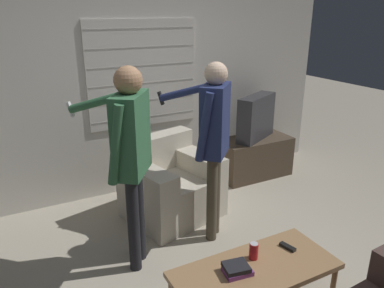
{
  "coord_description": "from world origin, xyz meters",
  "views": [
    {
      "loc": [
        -1.38,
        -2.04,
        2.08
      ],
      "look_at": [
        0.02,
        0.63,
        1.0
      ],
      "focal_mm": 35.0,
      "sensor_mm": 36.0,
      "label": 1
    }
  ],
  "objects_px": {
    "armchair_beige": "(170,185)",
    "person_right_standing": "(213,133)",
    "book_stack": "(237,269)",
    "soda_can": "(254,251)",
    "spare_remote": "(288,247)",
    "tv": "(256,117)",
    "person_left_standing": "(130,146)",
    "coffee_table": "(255,272)"
  },
  "relations": [
    {
      "from": "armchair_beige",
      "to": "soda_can",
      "type": "xyz_separation_m",
      "value": [
        -0.0,
        -1.47,
        0.11
      ]
    },
    {
      "from": "tv",
      "to": "book_stack",
      "type": "bearing_deg",
      "value": 23.66
    },
    {
      "from": "armchair_beige",
      "to": "book_stack",
      "type": "height_order",
      "value": "armchair_beige"
    },
    {
      "from": "book_stack",
      "to": "spare_remote",
      "type": "bearing_deg",
      "value": 6.67
    },
    {
      "from": "armchair_beige",
      "to": "coffee_table",
      "type": "relative_size",
      "value": 0.89
    },
    {
      "from": "tv",
      "to": "person_right_standing",
      "type": "bearing_deg",
      "value": 11.5
    },
    {
      "from": "spare_remote",
      "to": "book_stack",
      "type": "bearing_deg",
      "value": 173.59
    },
    {
      "from": "tv",
      "to": "spare_remote",
      "type": "distance_m",
      "value": 2.22
    },
    {
      "from": "book_stack",
      "to": "coffee_table",
      "type": "bearing_deg",
      "value": -5.14
    },
    {
      "from": "spare_remote",
      "to": "armchair_beige",
      "type": "bearing_deg",
      "value": 88.37
    },
    {
      "from": "spare_remote",
      "to": "coffee_table",
      "type": "bearing_deg",
      "value": 178.52
    },
    {
      "from": "coffee_table",
      "to": "person_right_standing",
      "type": "bearing_deg",
      "value": 76.74
    },
    {
      "from": "armchair_beige",
      "to": "person_right_standing",
      "type": "relative_size",
      "value": 0.63
    },
    {
      "from": "book_stack",
      "to": "soda_can",
      "type": "xyz_separation_m",
      "value": [
        0.2,
        0.08,
        0.03
      ]
    },
    {
      "from": "book_stack",
      "to": "spare_remote",
      "type": "distance_m",
      "value": 0.51
    },
    {
      "from": "coffee_table",
      "to": "tv",
      "type": "xyz_separation_m",
      "value": [
        1.44,
        1.96,
        0.45
      ]
    },
    {
      "from": "person_left_standing",
      "to": "soda_can",
      "type": "relative_size",
      "value": 13.54
    },
    {
      "from": "armchair_beige",
      "to": "person_right_standing",
      "type": "height_order",
      "value": "person_right_standing"
    },
    {
      "from": "book_stack",
      "to": "armchair_beige",
      "type": "bearing_deg",
      "value": 82.64
    },
    {
      "from": "armchair_beige",
      "to": "person_left_standing",
      "type": "relative_size",
      "value": 0.62
    },
    {
      "from": "armchair_beige",
      "to": "person_left_standing",
      "type": "distance_m",
      "value": 1.15
    },
    {
      "from": "tv",
      "to": "spare_remote",
      "type": "relative_size",
      "value": 5.08
    },
    {
      "from": "tv",
      "to": "book_stack",
      "type": "relative_size",
      "value": 3.35
    },
    {
      "from": "book_stack",
      "to": "soda_can",
      "type": "distance_m",
      "value": 0.22
    },
    {
      "from": "coffee_table",
      "to": "person_right_standing",
      "type": "xyz_separation_m",
      "value": [
        0.24,
        1.0,
        0.71
      ]
    },
    {
      "from": "coffee_table",
      "to": "spare_remote",
      "type": "distance_m",
      "value": 0.36
    },
    {
      "from": "coffee_table",
      "to": "person_left_standing",
      "type": "height_order",
      "value": "person_left_standing"
    },
    {
      "from": "person_left_standing",
      "to": "tv",
      "type": "bearing_deg",
      "value": -26.95
    },
    {
      "from": "person_left_standing",
      "to": "spare_remote",
      "type": "height_order",
      "value": "person_left_standing"
    },
    {
      "from": "book_stack",
      "to": "soda_can",
      "type": "bearing_deg",
      "value": 22.02
    },
    {
      "from": "armchair_beige",
      "to": "person_right_standing",
      "type": "bearing_deg",
      "value": 94.37
    },
    {
      "from": "tv",
      "to": "person_left_standing",
      "type": "height_order",
      "value": "person_left_standing"
    },
    {
      "from": "person_left_standing",
      "to": "spare_remote",
      "type": "distance_m",
      "value": 1.43
    },
    {
      "from": "tv",
      "to": "soda_can",
      "type": "bearing_deg",
      "value": 26.19
    },
    {
      "from": "soda_can",
      "to": "spare_remote",
      "type": "bearing_deg",
      "value": -4.12
    },
    {
      "from": "coffee_table",
      "to": "tv",
      "type": "distance_m",
      "value": 2.48
    },
    {
      "from": "tv",
      "to": "book_stack",
      "type": "distance_m",
      "value": 2.55
    },
    {
      "from": "book_stack",
      "to": "soda_can",
      "type": "relative_size",
      "value": 1.63
    },
    {
      "from": "spare_remote",
      "to": "person_right_standing",
      "type": "bearing_deg",
      "value": 84.04
    },
    {
      "from": "person_right_standing",
      "to": "spare_remote",
      "type": "bearing_deg",
      "value": -128.91
    },
    {
      "from": "coffee_table",
      "to": "person_right_standing",
      "type": "distance_m",
      "value": 1.25
    },
    {
      "from": "soda_can",
      "to": "tv",
      "type": "bearing_deg",
      "value": 53.28
    }
  ]
}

